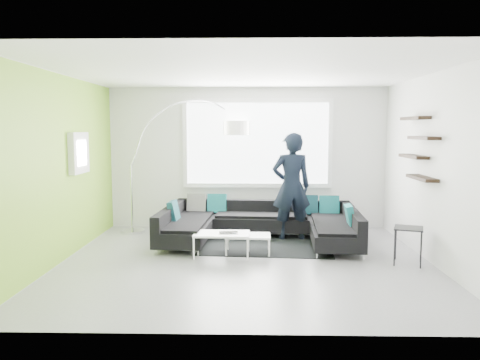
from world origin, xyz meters
name	(u,v)px	position (x,y,z in m)	size (l,w,h in m)	color
ground	(246,262)	(0.00, 0.00, 0.00)	(5.50, 5.50, 0.00)	gray
room_shell	(249,141)	(0.04, 0.21, 1.81)	(5.54, 5.04, 2.82)	silver
sectional_sofa	(260,225)	(0.23, 1.17, 0.32)	(3.46, 2.28, 0.72)	black
rug	(266,245)	(0.33, 1.01, 0.01)	(2.18, 1.59, 0.01)	black
coffee_table	(235,243)	(-0.17, 0.39, 0.18)	(1.12, 0.65, 0.37)	white
arc_lamp	(131,166)	(-2.20, 1.94, 1.28)	(2.40, 1.06, 2.56)	white
side_table	(408,246)	(2.39, -0.05, 0.27)	(0.40, 0.40, 0.55)	black
person	(291,186)	(0.80, 1.50, 0.96)	(0.76, 0.55, 1.92)	black
laptop	(229,233)	(-0.27, 0.26, 0.38)	(0.30, 0.21, 0.02)	black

